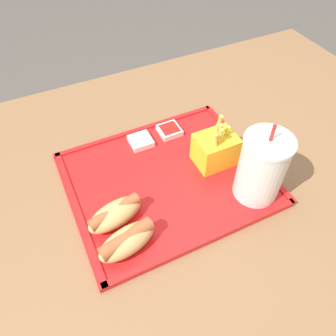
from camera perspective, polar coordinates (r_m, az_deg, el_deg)
The scene contains 9 objects.
ground_plane at distance 1.38m, azimuth 0.22°, elevation -22.97°, with size 8.00×8.00×0.00m, color #4C4742.
dining_table at distance 1.03m, azimuth 0.28°, elevation -16.31°, with size 1.47×0.96×0.74m.
food_tray at distance 0.72m, azimuth 0.00°, elevation -1.83°, with size 0.42×0.35×0.01m.
soda_cup at distance 0.66m, azimuth 15.98°, elevation 0.04°, with size 0.10×0.10×0.18m.
hot_dog_far at distance 0.61m, azimuth -7.16°, elevation -12.44°, with size 0.12×0.08×0.05m.
hot_dog_near at distance 0.64m, azimuth -9.22°, elevation -7.91°, with size 0.12×0.08×0.04m.
fries_carton at distance 0.73m, azimuth 8.25°, elevation 3.32°, with size 0.09×0.07×0.13m.
sauce_cup_mayo at distance 0.79m, azimuth -4.78°, elevation 4.74°, with size 0.05×0.05×0.02m.
sauce_cup_ketchup at distance 0.82m, azimuth 0.26°, elevation 6.60°, with size 0.05×0.05×0.02m.
Camera 1 is at (0.20, 0.40, 1.30)m, focal length 35.00 mm.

